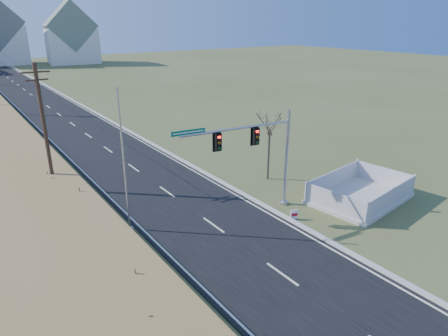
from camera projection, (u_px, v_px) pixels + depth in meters
ground at (256, 256)px, 20.84m from camera, size 260.00×260.00×0.00m
road at (42, 102)px, 59.17m from camera, size 8.00×180.00×0.06m
curb at (71, 99)px, 61.38m from camera, size 0.30×180.00×0.18m
utility_pole_near at (44, 128)px, 27.21m from camera, size 1.80×0.26×9.00m
condo_ne at (72, 38)px, 108.95m from camera, size 14.12×10.51×16.52m
traffic_signal_mast at (263, 151)px, 24.55m from camera, size 7.99×1.22×6.40m
fence_enclosure at (360, 196)px, 27.24m from camera, size 7.31×5.47×1.55m
open_sign at (294, 215)px, 24.57m from camera, size 0.50×0.22×0.63m
flagpole at (125, 177)px, 22.27m from camera, size 0.38×0.38×8.36m
bare_tree at (270, 122)px, 29.40m from camera, size 2.11×2.11×5.60m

